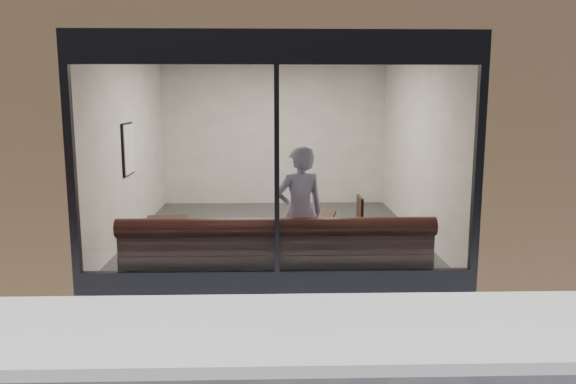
{
  "coord_description": "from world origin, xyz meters",
  "views": [
    {
      "loc": [
        -0.06,
        -4.65,
        2.44
      ],
      "look_at": [
        0.15,
        2.4,
        1.23
      ],
      "focal_mm": 35.0,
      "sensor_mm": 36.0,
      "label": 1
    }
  ],
  "objects_px": {
    "banquette": "(277,267)",
    "cafe_table_left": "(166,220)",
    "person": "(300,213)",
    "cafe_table_right": "(312,215)",
    "cafe_chair_right": "(347,242)"
  },
  "relations": [
    {
      "from": "banquette",
      "to": "cafe_table_left",
      "type": "distance_m",
      "value": 1.7
    },
    {
      "from": "cafe_table_left",
      "to": "person",
      "type": "bearing_deg",
      "value": -10.44
    },
    {
      "from": "person",
      "to": "cafe_table_right",
      "type": "distance_m",
      "value": 0.68
    },
    {
      "from": "person",
      "to": "cafe_table_left",
      "type": "bearing_deg",
      "value": -26.82
    },
    {
      "from": "banquette",
      "to": "person",
      "type": "bearing_deg",
      "value": 34.21
    },
    {
      "from": "person",
      "to": "cafe_table_right",
      "type": "relative_size",
      "value": 2.74
    },
    {
      "from": "person",
      "to": "cafe_table_left",
      "type": "height_order",
      "value": "person"
    },
    {
      "from": "banquette",
      "to": "cafe_table_left",
      "type": "bearing_deg",
      "value": 160.22
    },
    {
      "from": "banquette",
      "to": "cafe_chair_right",
      "type": "height_order",
      "value": "banquette"
    },
    {
      "from": "banquette",
      "to": "person",
      "type": "distance_m",
      "value": 0.77
    },
    {
      "from": "cafe_table_left",
      "to": "cafe_table_right",
      "type": "xyz_separation_m",
      "value": [
        2.04,
        0.29,
        0.0
      ]
    },
    {
      "from": "cafe_table_right",
      "to": "banquette",
      "type": "bearing_deg",
      "value": -121.58
    },
    {
      "from": "banquette",
      "to": "person",
      "type": "relative_size",
      "value": 2.22
    },
    {
      "from": "banquette",
      "to": "cafe_table_left",
      "type": "xyz_separation_m",
      "value": [
        -1.53,
        0.55,
        0.52
      ]
    },
    {
      "from": "person",
      "to": "cafe_table_left",
      "type": "relative_size",
      "value": 3.27
    }
  ]
}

